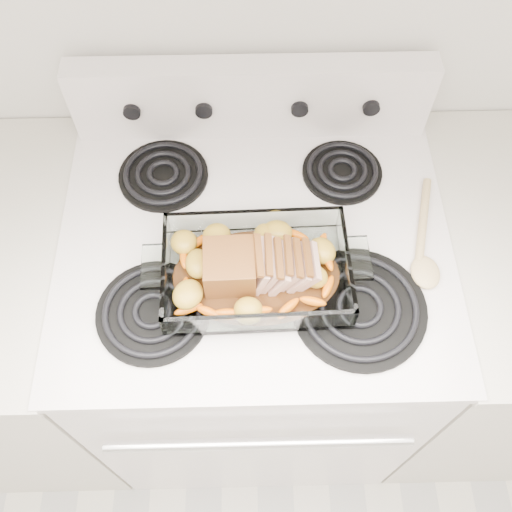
{
  "coord_description": "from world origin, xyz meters",
  "views": [
    {
      "loc": [
        -0.01,
        1.05,
        1.89
      ],
      "look_at": [
        0.0,
        1.58,
        0.99
      ],
      "focal_mm": 40.0,
      "sensor_mm": 36.0,
      "label": 1
    }
  ],
  "objects_px": {
    "electric_range": "(255,328)",
    "pork_roast": "(249,267)",
    "counter_left": "(8,336)",
    "counter_right": "(500,326)",
    "baking_dish": "(256,273)"
  },
  "relations": [
    {
      "from": "counter_left",
      "to": "counter_right",
      "type": "height_order",
      "value": "same"
    },
    {
      "from": "counter_right",
      "to": "pork_roast",
      "type": "height_order",
      "value": "pork_roast"
    },
    {
      "from": "counter_right",
      "to": "baking_dish",
      "type": "relative_size",
      "value": 2.73
    },
    {
      "from": "pork_roast",
      "to": "electric_range",
      "type": "bearing_deg",
      "value": 64.42
    },
    {
      "from": "counter_left",
      "to": "pork_roast",
      "type": "bearing_deg",
      "value": -8.22
    },
    {
      "from": "electric_range",
      "to": "pork_roast",
      "type": "height_order",
      "value": "electric_range"
    },
    {
      "from": "baking_dish",
      "to": "electric_range",
      "type": "bearing_deg",
      "value": 89.31
    },
    {
      "from": "electric_range",
      "to": "pork_roast",
      "type": "distance_m",
      "value": 0.51
    },
    {
      "from": "electric_range",
      "to": "counter_left",
      "type": "bearing_deg",
      "value": -179.9
    },
    {
      "from": "electric_range",
      "to": "pork_roast",
      "type": "xyz_separation_m",
      "value": [
        -0.01,
        -0.1,
        0.51
      ]
    },
    {
      "from": "counter_left",
      "to": "counter_right",
      "type": "xyz_separation_m",
      "value": [
        1.33,
        0.0,
        0.0
      ]
    },
    {
      "from": "baking_dish",
      "to": "counter_left",
      "type": "bearing_deg",
      "value": 170.53
    },
    {
      "from": "electric_range",
      "to": "pork_roast",
      "type": "bearing_deg",
      "value": -96.85
    },
    {
      "from": "counter_right",
      "to": "pork_roast",
      "type": "relative_size",
      "value": 4.42
    },
    {
      "from": "baking_dish",
      "to": "pork_roast",
      "type": "bearing_deg",
      "value": 178.6
    }
  ]
}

